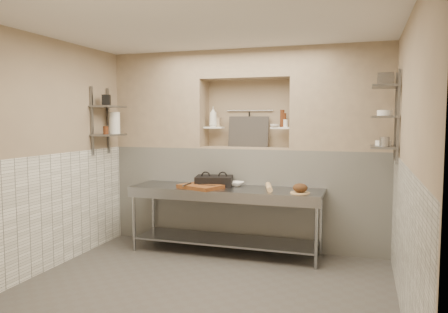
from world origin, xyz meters
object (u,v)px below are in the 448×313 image
at_px(cutting_board, 200,187).
at_px(bowl_alcove, 275,126).
at_px(panini_press, 214,181).
at_px(bread_loaf, 300,188).
at_px(mixing_bowl, 235,184).
at_px(rolling_pin, 269,187).
at_px(bottle_soap, 213,117).
at_px(jug_left, 115,123).
at_px(prep_table, 225,207).

height_order(cutting_board, bowl_alcove, bowl_alcove).
xyz_separation_m(panini_press, bread_loaf, (1.22, -0.25, 0.00)).
height_order(mixing_bowl, rolling_pin, rolling_pin).
bearing_deg(bottle_soap, jug_left, -157.81).
distance_m(prep_table, rolling_pin, 0.66).
xyz_separation_m(rolling_pin, bread_loaf, (0.43, -0.14, 0.03)).
xyz_separation_m(rolling_pin, jug_left, (-2.29, 0.00, 0.83)).
xyz_separation_m(prep_table, jug_left, (-1.70, 0.02, 1.13)).
relative_size(panini_press, jug_left, 1.82).
distance_m(panini_press, cutting_board, 0.28).
bearing_deg(panini_press, jug_left, 171.41).
relative_size(mixing_bowl, bottle_soap, 0.80).
bearing_deg(bread_loaf, rolling_pin, 161.51).
xyz_separation_m(bottle_soap, jug_left, (-1.33, -0.54, -0.09)).
bearing_deg(jug_left, rolling_pin, -0.06).
bearing_deg(rolling_pin, bowl_alcove, 93.46).
distance_m(cutting_board, rolling_pin, 0.91).
bearing_deg(bottle_soap, prep_table, -56.83).
bearing_deg(bread_loaf, bottle_soap, 153.66).
distance_m(bread_loaf, bottle_soap, 1.79).
height_order(panini_press, jug_left, jug_left).
distance_m(bread_loaf, bowl_alcove, 1.10).
height_order(rolling_pin, bowl_alcove, bowl_alcove).
xyz_separation_m(bread_loaf, bowl_alcove, (-0.46, 0.64, 0.76)).
relative_size(prep_table, bottle_soap, 8.71).
height_order(bottle_soap, bowl_alcove, bottle_soap).
relative_size(cutting_board, bread_loaf, 2.92).
bearing_deg(panini_press, rolling_pin, -20.40).
distance_m(bread_loaf, jug_left, 2.83).
bearing_deg(rolling_pin, bread_loaf, -18.49).
relative_size(panini_press, mixing_bowl, 2.40).
height_order(panini_press, rolling_pin, panini_press).
xyz_separation_m(panini_press, mixing_bowl, (0.28, 0.08, -0.04)).
bearing_deg(prep_table, bread_loaf, -6.93).
height_order(mixing_bowl, bread_loaf, bread_loaf).
bearing_deg(bottle_soap, bowl_alcove, -2.57).
height_order(rolling_pin, bread_loaf, bread_loaf).
relative_size(prep_table, mixing_bowl, 10.96).
height_order(bread_loaf, bottle_soap, bottle_soap).
height_order(cutting_board, bottle_soap, bottle_soap).
bearing_deg(rolling_pin, cutting_board, -170.37).
distance_m(cutting_board, bowl_alcove, 1.36).
height_order(cutting_board, bread_loaf, bread_loaf).
distance_m(mixing_bowl, bowl_alcove, 0.99).
height_order(prep_table, bowl_alcove, bowl_alcove).
xyz_separation_m(bread_loaf, jug_left, (-2.72, 0.14, 0.80)).
height_order(bottle_soap, jug_left, bottle_soap).
bearing_deg(mixing_bowl, rolling_pin, -20.37).
bearing_deg(bread_loaf, mixing_bowl, 160.47).
height_order(prep_table, bread_loaf, bread_loaf).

